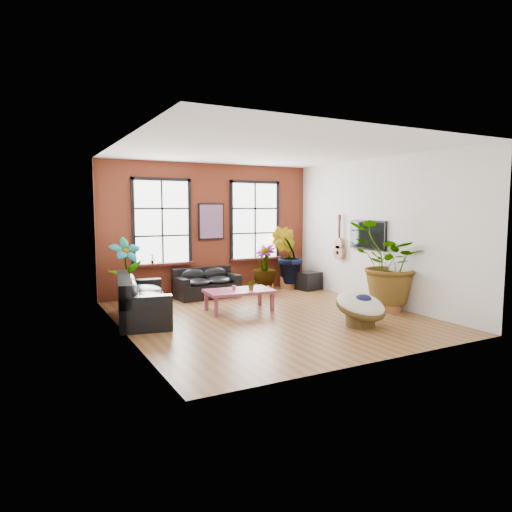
{
  "coord_description": "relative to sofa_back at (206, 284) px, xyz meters",
  "views": [
    {
      "loc": [
        -4.72,
        -8.29,
        2.31
      ],
      "look_at": [
        0.0,
        0.6,
        1.25
      ],
      "focal_mm": 32.0,
      "sensor_mm": 36.0,
      "label": 1
    }
  ],
  "objects": [
    {
      "name": "room",
      "position": [
        0.37,
        -2.52,
        1.4
      ],
      "size": [
        6.04,
        6.54,
        3.54
      ],
      "color": "brown",
      "rests_on": "ground"
    },
    {
      "name": "sofa_back",
      "position": [
        0.0,
        0.0,
        0.0
      ],
      "size": [
        1.69,
        0.9,
        0.76
      ],
      "rotation": [
        0.0,
        0.0,
        0.06
      ],
      "color": "black",
      "rests_on": "ground"
    },
    {
      "name": "sofa_left",
      "position": [
        -2.12,
        -1.61,
        0.07
      ],
      "size": [
        1.37,
        2.44,
        0.91
      ],
      "rotation": [
        0.0,
        0.0,
        1.39
      ],
      "color": "black",
      "rests_on": "ground"
    },
    {
      "name": "coffee_table",
      "position": [
        0.05,
        -1.86,
        0.08
      ],
      "size": [
        1.55,
        0.96,
        0.58
      ],
      "rotation": [
        0.0,
        0.0,
        -0.07
      ],
      "color": "maroon",
      "rests_on": "ground"
    },
    {
      "name": "papasan_chair",
      "position": [
        1.57,
        -4.19,
        0.04
      ],
      "size": [
        1.09,
        1.1,
        0.74
      ],
      "rotation": [
        0.0,
        0.0,
        0.1
      ],
      "color": "#4A3A1A",
      "rests_on": "ground"
    },
    {
      "name": "poster",
      "position": [
        0.37,
        0.51,
        1.61
      ],
      "size": [
        0.74,
        0.06,
        0.98
      ],
      "color": "black",
      "rests_on": "room"
    },
    {
      "name": "tv_wall_unit",
      "position": [
        3.3,
        -2.08,
        1.2
      ],
      "size": [
        0.13,
        1.86,
        1.2
      ],
      "color": "black",
      "rests_on": "room"
    },
    {
      "name": "media_box",
      "position": [
        2.99,
        -0.35,
        -0.09
      ],
      "size": [
        0.68,
        0.6,
        0.5
      ],
      "rotation": [
        0.0,
        0.0,
        0.17
      ],
      "color": "black",
      "rests_on": "ground"
    },
    {
      "name": "pot_back_left",
      "position": [
        -1.99,
        0.02,
        -0.17
      ],
      "size": [
        0.52,
        0.52,
        0.35
      ],
      "rotation": [
        0.0,
        0.0,
        -0.08
      ],
      "color": "#9C5C33",
      "rests_on": "ground"
    },
    {
      "name": "pot_back_right",
      "position": [
        2.59,
        0.13,
        -0.18
      ],
      "size": [
        0.54,
        0.54,
        0.33
      ],
      "rotation": [
        0.0,
        0.0,
        -0.19
      ],
      "color": "#9C5C33",
      "rests_on": "ground"
    },
    {
      "name": "pot_right_wall",
      "position": [
        3.02,
        -3.45,
        -0.14
      ],
      "size": [
        0.71,
        0.71,
        0.41
      ],
      "rotation": [
        0.0,
        0.0,
        0.35
      ],
      "color": "#9C5C33",
      "rests_on": "ground"
    },
    {
      "name": "pot_mid",
      "position": [
        1.68,
        -0.11,
        -0.16
      ],
      "size": [
        0.54,
        0.54,
        0.36
      ],
      "rotation": [
        0.0,
        0.0,
        0.08
      ],
      "color": "#9C5C33",
      "rests_on": "ground"
    },
    {
      "name": "floor_plant_back_left",
      "position": [
        -2.02,
        0.04,
        0.54
      ],
      "size": [
        0.84,
        0.63,
        1.47
      ],
      "primitive_type": "imported",
      "rotation": [
        0.0,
        0.0,
        0.14
      ],
      "color": "#16390F",
      "rests_on": "ground"
    },
    {
      "name": "floor_plant_back_right",
      "position": [
        2.56,
        0.13,
        0.62
      ],
      "size": [
        1.15,
        1.14,
        1.63
      ],
      "primitive_type": "imported",
      "rotation": [
        0.0,
        0.0,
        2.4
      ],
      "color": "#16390F",
      "rests_on": "ground"
    },
    {
      "name": "floor_plant_right_wall",
      "position": [
        2.99,
        -3.44,
        0.75
      ],
      "size": [
        1.82,
        1.62,
        1.87
      ],
      "primitive_type": "imported",
      "rotation": [
        0.0,
        0.0,
        3.24
      ],
      "color": "#16390F",
      "rests_on": "ground"
    },
    {
      "name": "floor_plant_mid",
      "position": [
        1.68,
        -0.12,
        0.39
      ],
      "size": [
        0.87,
        0.87,
        1.18
      ],
      "primitive_type": "imported",
      "rotation": [
        0.0,
        0.0,
        5.13
      ],
      "color": "#16390F",
      "rests_on": "ground"
    },
    {
      "name": "table_plant",
      "position": [
        0.3,
        -1.99,
        0.25
      ],
      "size": [
        0.23,
        0.2,
        0.23
      ],
      "primitive_type": "imported",
      "rotation": [
        0.0,
        0.0,
        -0.1
      ],
      "color": "#16390F",
      "rests_on": "coffee_table"
    },
    {
      "name": "sill_plant_left",
      "position": [
        -1.28,
        0.46,
        0.69
      ],
      "size": [
        0.17,
        0.17,
        0.27
      ],
      "primitive_type": "imported",
      "rotation": [
        0.0,
        0.0,
        0.79
      ],
      "color": "#16390F",
      "rests_on": "room"
    },
    {
      "name": "sill_plant_right",
      "position": [
        2.07,
        0.46,
        0.69
      ],
      "size": [
        0.19,
        0.19,
        0.27
      ],
      "primitive_type": "imported",
      "rotation": [
        0.0,
        0.0,
        3.49
      ],
      "color": "#16390F",
      "rests_on": "room"
    }
  ]
}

